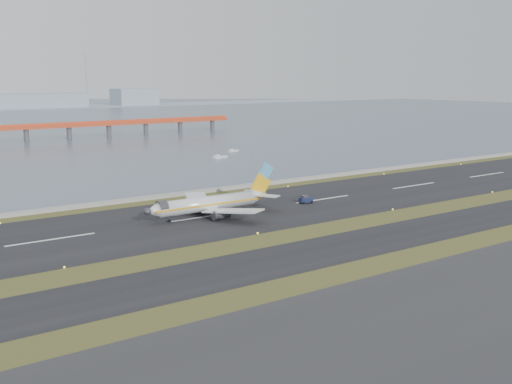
# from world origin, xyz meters

# --- Properties ---
(ground) EXTENTS (1000.00, 1000.00, 0.00)m
(ground) POSITION_xyz_m (0.00, 0.00, 0.00)
(ground) COLOR #384719
(ground) RESTS_ON ground
(apron_strip) EXTENTS (1000.00, 50.00, 0.10)m
(apron_strip) POSITION_xyz_m (0.00, -55.00, 0.05)
(apron_strip) COLOR #2A2A2C
(apron_strip) RESTS_ON ground
(taxiway_strip) EXTENTS (1000.00, 18.00, 0.10)m
(taxiway_strip) POSITION_xyz_m (0.00, -12.00, 0.05)
(taxiway_strip) COLOR black
(taxiway_strip) RESTS_ON ground
(runway_strip) EXTENTS (1000.00, 45.00, 0.10)m
(runway_strip) POSITION_xyz_m (0.00, 30.00, 0.05)
(runway_strip) COLOR black
(runway_strip) RESTS_ON ground
(seawall) EXTENTS (1000.00, 2.50, 1.00)m
(seawall) POSITION_xyz_m (0.00, 60.00, 0.50)
(seawall) COLOR gray
(seawall) RESTS_ON ground
(red_pier) EXTENTS (260.00, 5.00, 10.20)m
(red_pier) POSITION_xyz_m (20.00, 250.00, 7.28)
(red_pier) COLOR #C64322
(red_pier) RESTS_ON ground
(airliner) EXTENTS (38.52, 32.89, 12.80)m
(airliner) POSITION_xyz_m (1.75, 29.77, 3.46)
(airliner) COLOR silver
(airliner) RESTS_ON ground
(pushback_tug) EXTENTS (3.96, 2.70, 2.35)m
(pushback_tug) POSITION_xyz_m (32.05, 28.40, 1.14)
(pushback_tug) COLOR #151D3C
(pushback_tug) RESTS_ON ground
(workboat_near) EXTENTS (7.62, 3.67, 1.77)m
(workboat_near) POSITION_xyz_m (66.82, 127.63, 0.56)
(workboat_near) COLOR silver
(workboat_near) RESTS_ON ground
(workboat_far) EXTENTS (6.51, 3.75, 1.51)m
(workboat_far) POSITION_xyz_m (85.28, 144.32, 0.48)
(workboat_far) COLOR silver
(workboat_far) RESTS_ON ground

